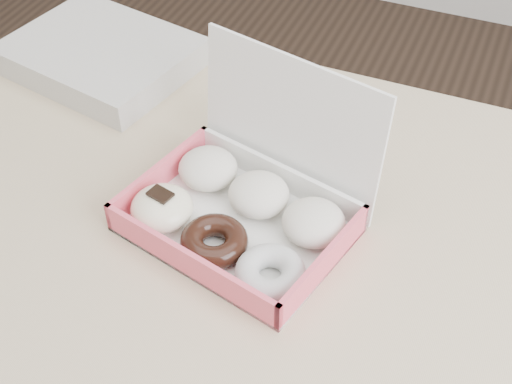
% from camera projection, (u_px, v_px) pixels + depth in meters
% --- Properties ---
extents(table, '(1.20, 0.80, 0.75)m').
position_uv_depth(table, '(284.00, 291.00, 0.93)').
color(table, tan).
rests_on(table, ground).
extents(donut_box, '(0.31, 0.28, 0.19)m').
position_uv_depth(donut_box, '(243.00, 205.00, 0.89)').
color(donut_box, white).
rests_on(donut_box, table).
extents(newspapers, '(0.32, 0.27, 0.04)m').
position_uv_depth(newspapers, '(101.00, 55.00, 1.15)').
color(newspapers, silver).
rests_on(newspapers, table).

